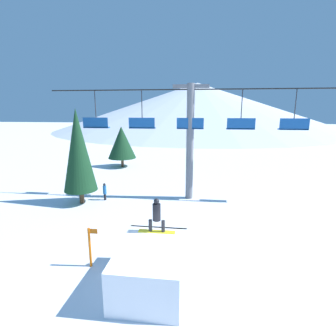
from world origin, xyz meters
The scene contains 9 objects.
ground_plane centered at (0.00, 0.00, 0.00)m, with size 220.00×220.00×0.00m, color white.
mountain_ridge centered at (0.00, 77.01, 7.04)m, with size 85.62×85.62×14.07m.
snow_ramp centered at (0.13, 0.41, 0.77)m, with size 2.31×3.34×1.54m.
snowboarder centered at (0.14, 1.61, 2.23)m, with size 1.45×0.31×1.39m.
chairlift centered at (0.99, 10.18, 4.61)m, with size 19.51×0.51×7.91m.
pine_tree_near centered at (-6.18, 8.26, 3.62)m, with size 2.19×2.19×6.33m.
pine_tree_far centered at (-6.85, 19.74, 2.70)m, with size 3.04×3.04×4.44m.
trail_marker centered at (-2.53, 1.31, 0.90)m, with size 0.41×0.10×1.68m.
distant_skier centered at (-4.84, 9.02, 0.67)m, with size 0.24×0.24×1.23m.
Camera 1 is at (1.79, -7.74, 6.27)m, focal length 28.00 mm.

